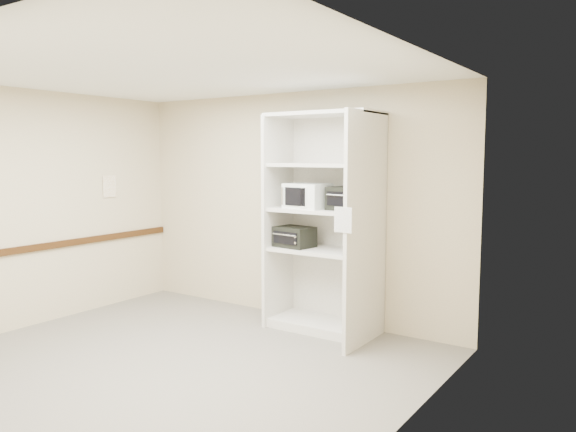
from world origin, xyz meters
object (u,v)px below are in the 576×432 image
Objects in this scene: microwave at (308,196)px; toaster_oven_lower at (294,237)px; toaster_oven_upper at (350,199)px; shelving_unit at (327,230)px.

toaster_oven_lower is at bearing -173.38° from microwave.
toaster_oven_upper is 0.82m from toaster_oven_lower.
toaster_oven_lower is at bearing -171.05° from shelving_unit.
microwave is 1.11× the size of toaster_oven_lower.
toaster_oven_lower is (-0.17, -0.00, -0.47)m from microwave.
shelving_unit is 0.44m from microwave.
shelving_unit is at bearing 16.04° from toaster_oven_lower.
microwave is at bearing 7.67° from toaster_oven_lower.
toaster_oven_lower is (-0.39, -0.06, -0.10)m from shelving_unit.
shelving_unit is 0.41m from toaster_oven_lower.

